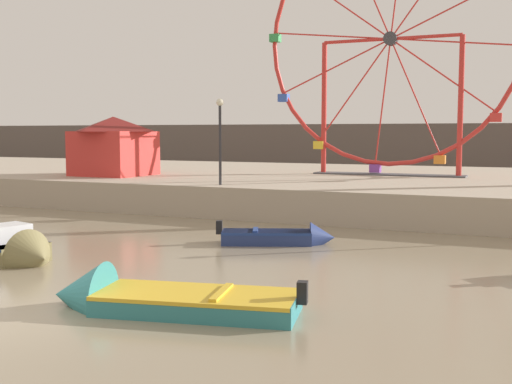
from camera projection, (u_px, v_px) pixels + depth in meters
quay_promenade at (347, 186)px, 35.07m from camera, size 110.00×20.92×1.36m
distant_town_skyline at (419, 149)px, 56.11m from camera, size 140.00×3.00×4.40m
motorboat_navy_blue at (285, 237)px, 20.84m from camera, size 3.84×2.37×1.05m
motorboat_olive_wood at (11, 249)px, 18.05m from camera, size 4.17×2.47×1.48m
motorboat_teal_painted at (145, 299)px, 13.11m from camera, size 5.47×2.59×1.50m
ferris_wheel_red_frame at (391, 43)px, 33.31m from camera, size 13.65×1.20×13.88m
carnival_booth_red_striped at (114, 145)px, 33.86m from camera, size 4.00×3.96×3.13m
promenade_lamp_far at (220, 128)px, 27.54m from camera, size 0.32×0.32×3.75m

